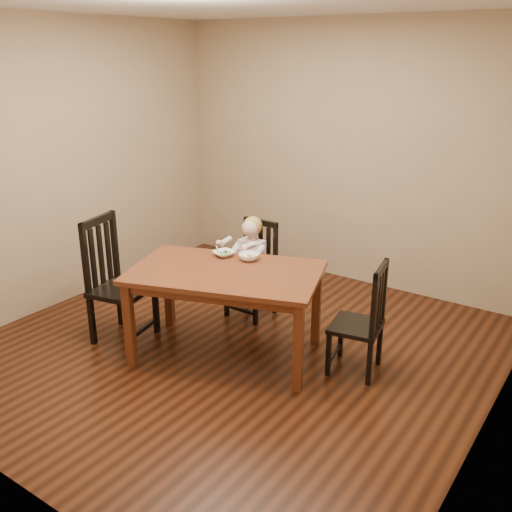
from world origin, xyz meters
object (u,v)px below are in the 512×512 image
Objects in this scene: dining_table at (226,280)px; toddler at (251,258)px; bowl_veg at (249,257)px; chair_left at (116,282)px; chair_child at (254,271)px; bowl_peas at (224,254)px; chair_right at (362,321)px.

toddler reaches higher than dining_table.
toddler is at bearing 123.65° from bowl_veg.
bowl_veg is at bearing 87.12° from dining_table.
toddler is at bearing 134.04° from chair_left.
dining_table is 3.24× the size of toddler.
chair_child is 5.15× the size of bowl_veg.
bowl_peas is (0.06, -0.52, 0.33)m from chair_child.
chair_right reaches higher than bowl_veg.
toddler is 2.99× the size of bowl_veg.
bowl_veg is (0.23, 0.04, 0.01)m from bowl_peas.
chair_right is (1.02, 0.38, -0.23)m from dining_table.
chair_left reaches higher than dining_table.
bowl_veg reaches higher than bowl_peas.
dining_table is 1.01m from chair_left.
toddler is at bearing 64.54° from chair_right.
toddler reaches higher than bowl_veg.
bowl_peas is at bearing 114.44° from chair_left.
bowl_veg is (0.02, 0.30, 0.11)m from dining_table.
chair_right is at bearing 163.90° from chair_child.
bowl_peas is at bearing 97.74° from toddler.
chair_right reaches higher than bowl_peas.
dining_table is 0.78m from toddler.
dining_table is 0.85m from chair_child.
chair_child reaches higher than toddler.
bowl_peas is at bearing 97.06° from chair_child.
toddler reaches higher than bowl_peas.
chair_left is 1.20× the size of chair_right.
bowl_peas is (-0.21, 0.26, 0.11)m from dining_table.
chair_left is 6.34× the size of bowl_peas.
chair_left reaches higher than bowl_veg.
chair_left is 2.08m from chair_right.
toddler is 0.51m from bowl_peas.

